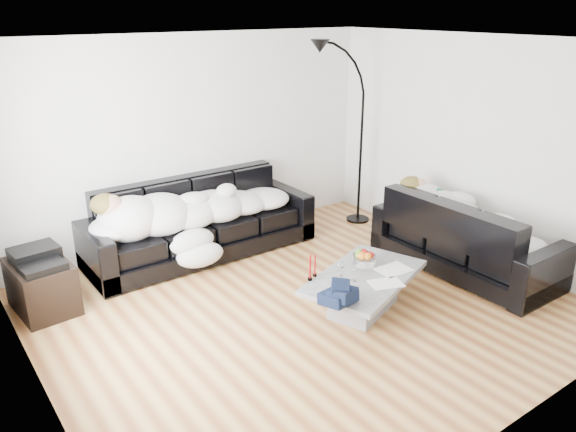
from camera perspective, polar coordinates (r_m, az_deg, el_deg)
ground at (r=5.81m, az=1.76°, el=-9.18°), size 5.00×5.00×0.00m
wall_back at (r=7.14m, az=-9.31°, el=7.50°), size 5.00×0.02×2.60m
wall_left at (r=4.33m, az=-25.33°, el=-3.04°), size 0.02×4.50×2.60m
wall_right at (r=7.05m, az=18.30°, el=6.57°), size 0.02×4.50×2.60m
ceiling at (r=5.05m, az=2.09°, el=17.33°), size 5.00×5.00×0.00m
sofa_back at (r=6.90m, az=-8.88°, el=-0.27°), size 2.79×0.97×0.91m
sofa_right at (r=6.74m, az=17.62°, el=-1.77°), size 0.91×2.13×0.86m
sleeper_back at (r=6.79m, az=-8.77°, el=1.18°), size 2.36×0.82×0.47m
sleeper_right at (r=6.67m, az=17.82°, el=-0.08°), size 0.77×1.83×0.45m
teal_cushion at (r=6.98m, az=13.30°, el=1.96°), size 0.42×0.38×0.20m
coffee_table at (r=5.72m, az=7.71°, el=-7.70°), size 1.51×1.18×0.39m
fruit_bowl at (r=5.84m, az=7.74°, el=-4.14°), size 0.28×0.28×0.15m
wine_glass_a at (r=5.51m, az=5.32°, el=-5.48°), size 0.09×0.09×0.17m
wine_glass_b at (r=5.38m, az=5.27°, el=-6.26°), size 0.07×0.07×0.15m
wine_glass_c at (r=5.47m, az=6.74°, el=-5.87°), size 0.08×0.08×0.15m
candle_left at (r=5.43m, az=2.26°, el=-5.28°), size 0.06×0.06×0.26m
candle_right at (r=5.51m, az=2.75°, el=-5.09°), size 0.05×0.05×0.22m
newspaper_a at (r=5.78m, az=10.70°, el=-5.34°), size 0.34×0.27×0.01m
newspaper_b at (r=5.49m, az=9.93°, el=-6.73°), size 0.37×0.32×0.01m
navy_jacket at (r=5.06m, az=5.52°, el=-7.06°), size 0.41×0.39×0.16m
shoes at (r=6.40m, az=22.39°, el=-7.33°), size 0.52×0.40×0.11m
av_cabinet at (r=6.16m, az=-23.72°, el=-6.55°), size 0.57×0.79×0.51m
stereo at (r=6.03m, az=-24.15°, el=-3.82°), size 0.47×0.38×0.13m
floor_lamp at (r=7.78m, az=7.43°, el=7.19°), size 0.84×0.44×2.20m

